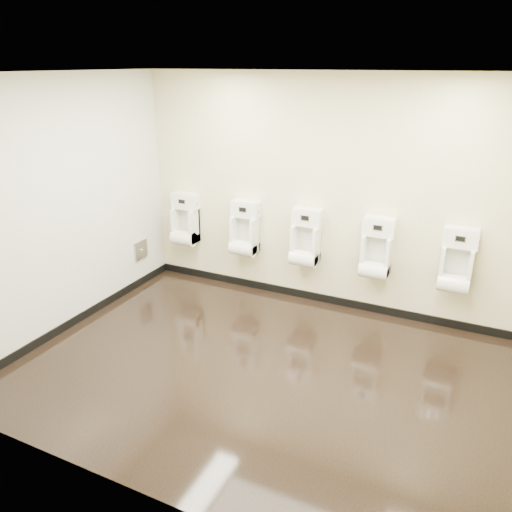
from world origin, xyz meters
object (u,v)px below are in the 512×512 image
Objects in this scene: access_panel at (141,250)px; urinal_4 at (457,265)px; urinal_2 at (305,242)px; urinal_0 at (185,223)px; urinal_1 at (245,232)px; urinal_3 at (376,253)px.

urinal_4 is at bearing 6.15° from access_panel.
urinal_2 and urinal_4 have the same top height.
urinal_1 is (0.92, 0.00, 0.00)m from urinal_0.
urinal_3 is 0.87m from urinal_4.
urinal_1 is (1.37, 0.43, 0.32)m from access_panel.
urinal_0 and urinal_4 have the same top height.
urinal_1 is 2.58m from urinal_4.
urinal_2 is (2.21, 0.43, 0.32)m from access_panel.
urinal_4 reaches higher than access_panel.
urinal_2 is at bearing 0.00° from urinal_0.
access_panel is at bearing -169.08° from urinal_2.
urinal_2 is at bearing 10.92° from access_panel.
urinal_2 reaches higher than access_panel.
urinal_1 is at bearing 180.00° from urinal_2.
urinal_3 and urinal_4 have the same top height.
urinal_4 is (2.58, 0.00, 0.00)m from urinal_1.
urinal_1 is at bearing 0.00° from urinal_0.
urinal_2 and urinal_3 have the same top height.
urinal_4 is (3.50, 0.00, 0.00)m from urinal_0.
urinal_0 is 1.00× the size of urinal_1.
urinal_2 is at bearing 0.00° from urinal_1.
urinal_4 is at bearing 0.00° from urinal_1.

